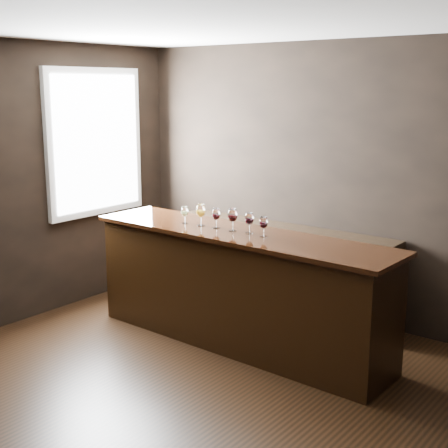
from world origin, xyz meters
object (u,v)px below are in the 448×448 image
Objects in this scene: glass_white at (185,212)px; glass_red_d at (264,223)px; glass_red_b at (233,216)px; glass_red_a at (216,215)px; glass_amber at (201,211)px; back_bar_shelf at (280,269)px; bar_counter at (239,291)px; glass_red_c at (249,219)px.

glass_white is 0.92× the size of glass_red_d.
glass_red_a is at bearing 179.96° from glass_red_b.
glass_red_a is at bearing 2.73° from glass_amber.
glass_amber is 0.18m from glass_red_a.
glass_white is at bearing -177.38° from glass_red_b.
glass_red_d is at bearing -65.18° from back_bar_shelf.
back_bar_shelf is at bearing 114.82° from glass_red_d.
glass_red_b is at bearing -0.04° from glass_red_a.
bar_counter is 1.15× the size of back_bar_shelf.
glass_red_d is (0.71, 0.00, -0.02)m from glass_amber.
bar_counter is at bearing 2.81° from glass_white.
glass_red_c is at bearing 3.24° from glass_red_a.
bar_counter is 16.16× the size of glass_red_d.
back_bar_shelf is 1.25m from glass_red_b.
glass_red_b is at bearing 1.29° from glass_amber.
back_bar_shelf is 1.32m from glass_red_d.
glass_white reaches higher than bar_counter.
glass_red_d is at bearing 0.10° from glass_amber.
glass_red_b reaches higher than bar_counter.
glass_amber is 0.71m from glass_red_d.
glass_amber reaches higher than glass_white.
glass_red_b is 0.34m from glass_red_d.
glass_white is (-0.62, -0.03, 0.67)m from bar_counter.
bar_counter is 13.90× the size of glass_red_b.
glass_red_a is at bearing -176.76° from glass_red_c.
glass_white is at bearing -178.83° from glass_red_d.
glass_amber is at bearing 5.27° from glass_white.
bar_counter is 1.00m from back_bar_shelf.
glass_red_b reaches higher than glass_red_c.
glass_red_c is at bearing -73.43° from back_bar_shelf.
glass_white reaches higher than back_bar_shelf.
back_bar_shelf is 13.42× the size of glass_red_a.
glass_red_a is at bearing 179.23° from glass_red_d.
bar_counter is at bearing -171.38° from glass_red_c.
glass_white is at bearing -113.31° from back_bar_shelf.
glass_red_c is (0.36, 0.02, 0.00)m from glass_red_a.
glass_red_b is 0.17m from glass_red_c.
glass_red_a is 0.54m from glass_red_d.
glass_white is 0.90m from glass_red_d.
bar_counter is 17.56× the size of glass_white.
back_bar_shelf is 1.27m from glass_amber.
glass_amber is 0.54m from glass_red_c.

